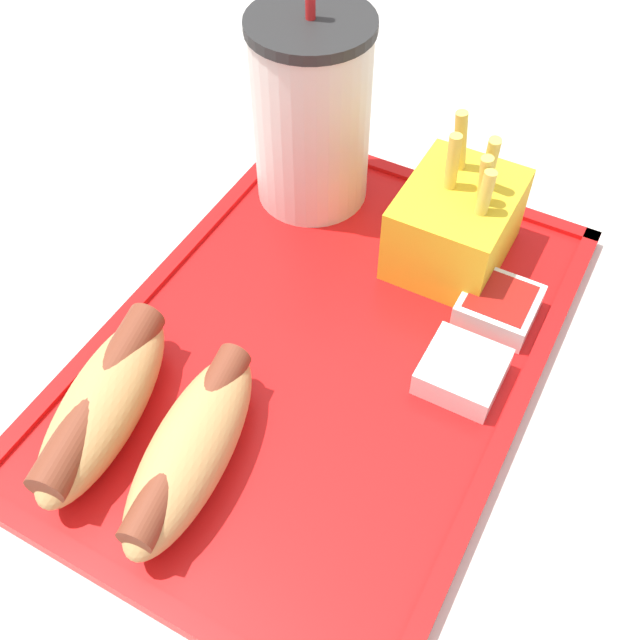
# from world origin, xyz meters

# --- Properties ---
(dining_table) EXTENTS (1.32, 1.16, 0.75)m
(dining_table) POSITION_xyz_m (0.00, 0.00, 0.38)
(dining_table) COLOR beige
(dining_table) RESTS_ON ground_plane
(food_tray) EXTENTS (0.41, 0.28, 0.01)m
(food_tray) POSITION_xyz_m (-0.01, 0.02, 0.76)
(food_tray) COLOR red
(food_tray) RESTS_ON dining_table
(soda_cup) EXTENTS (0.09, 0.09, 0.19)m
(soda_cup) POSITION_xyz_m (0.14, 0.10, 0.84)
(soda_cup) COLOR silver
(soda_cup) RESTS_ON food_tray
(hot_dog_far) EXTENTS (0.15, 0.07, 0.05)m
(hot_dog_far) POSITION_xyz_m (-0.12, 0.10, 0.79)
(hot_dog_far) COLOR tan
(hot_dog_far) RESTS_ON food_tray
(hot_dog_near) EXTENTS (0.15, 0.07, 0.05)m
(hot_dog_near) POSITION_xyz_m (-0.12, 0.04, 0.79)
(hot_dog_near) COLOR tan
(hot_dog_near) RESTS_ON food_tray
(fries_carton) EXTENTS (0.10, 0.08, 0.11)m
(fries_carton) POSITION_xyz_m (0.12, -0.03, 0.80)
(fries_carton) COLOR gold
(fries_carton) RESTS_ON food_tray
(sauce_cup_mayo) EXTENTS (0.05, 0.05, 0.02)m
(sauce_cup_mayo) POSITION_xyz_m (0.01, -0.08, 0.77)
(sauce_cup_mayo) COLOR silver
(sauce_cup_mayo) RESTS_ON food_tray
(sauce_cup_ketchup) EXTENTS (0.05, 0.05, 0.02)m
(sauce_cup_ketchup) POSITION_xyz_m (0.08, -0.08, 0.77)
(sauce_cup_ketchup) COLOR silver
(sauce_cup_ketchup) RESTS_ON food_tray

